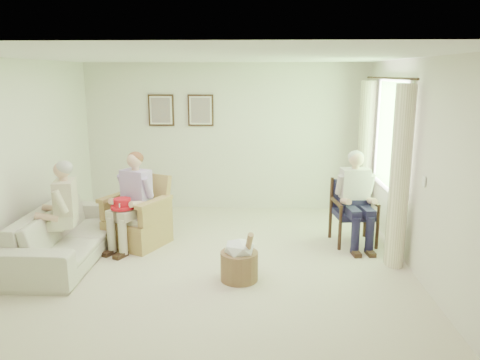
{
  "coord_description": "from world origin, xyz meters",
  "views": [
    {
      "loc": [
        0.57,
        -5.52,
        2.41
      ],
      "look_at": [
        0.33,
        0.44,
        1.05
      ],
      "focal_mm": 35.0,
      "sensor_mm": 36.0,
      "label": 1
    }
  ],
  "objects": [
    {
      "name": "floor",
      "position": [
        0.0,
        0.0,
        0.0
      ],
      "size": [
        5.5,
        5.5,
        0.0
      ],
      "primitive_type": "plane",
      "color": "beige",
      "rests_on": "ground"
    },
    {
      "name": "back_wall",
      "position": [
        0.0,
        2.75,
        1.3
      ],
      "size": [
        5.0,
        0.04,
        2.6
      ],
      "primitive_type": "cube",
      "color": "silver",
      "rests_on": "ground"
    },
    {
      "name": "front_wall",
      "position": [
        0.0,
        -2.75,
        1.3
      ],
      "size": [
        5.0,
        0.04,
        2.6
      ],
      "primitive_type": "cube",
      "color": "silver",
      "rests_on": "ground"
    },
    {
      "name": "left_wall",
      "position": [
        -2.5,
        0.0,
        1.3
      ],
      "size": [
        0.04,
        5.5,
        2.6
      ],
      "primitive_type": "cube",
      "color": "silver",
      "rests_on": "ground"
    },
    {
      "name": "right_wall",
      "position": [
        2.5,
        0.0,
        1.3
      ],
      "size": [
        0.04,
        5.5,
        2.6
      ],
      "primitive_type": "cube",
      "color": "silver",
      "rests_on": "ground"
    },
    {
      "name": "ceiling",
      "position": [
        0.0,
        0.0,
        2.6
      ],
      "size": [
        5.0,
        5.5,
        0.02
      ],
      "primitive_type": "cube",
      "color": "white",
      "rests_on": "back_wall"
    },
    {
      "name": "window",
      "position": [
        2.46,
        1.2,
        1.58
      ],
      "size": [
        0.13,
        2.5,
        1.63
      ],
      "color": "#2D6B23",
      "rests_on": "right_wall"
    },
    {
      "name": "curtain_left",
      "position": [
        2.33,
        0.22,
        1.15
      ],
      "size": [
        0.34,
        0.34,
        2.3
      ],
      "primitive_type": "cylinder",
      "color": "#F2E5BD",
      "rests_on": "ground"
    },
    {
      "name": "curtain_right",
      "position": [
        2.33,
        2.18,
        1.15
      ],
      "size": [
        0.34,
        0.34,
        2.3
      ],
      "primitive_type": "cylinder",
      "color": "#F2E5BD",
      "rests_on": "ground"
    },
    {
      "name": "framed_print_left",
      "position": [
        -1.15,
        2.71,
        1.78
      ],
      "size": [
        0.45,
        0.05,
        0.55
      ],
      "color": "#382114",
      "rests_on": "back_wall"
    },
    {
      "name": "framed_print_right",
      "position": [
        -0.45,
        2.71,
        1.78
      ],
      "size": [
        0.45,
        0.05,
        0.55
      ],
      "color": "#382114",
      "rests_on": "back_wall"
    },
    {
      "name": "wicker_armchair",
      "position": [
        -1.16,
        0.84,
        0.31
      ],
      "size": [
        0.77,
        0.77,
        0.99
      ],
      "rotation": [
        0.0,
        0.0,
        -0.44
      ],
      "color": "tan",
      "rests_on": "ground"
    },
    {
      "name": "wood_armchair",
      "position": [
        1.95,
        1.06,
        0.49
      ],
      "size": [
        0.58,
        0.55,
        0.9
      ],
      "rotation": [
        0.0,
        0.0,
        0.12
      ],
      "color": "black",
      "rests_on": "ground"
    },
    {
      "name": "sofa",
      "position": [
        -1.95,
        0.3,
        0.33
      ],
      "size": [
        2.28,
        0.89,
        0.67
      ],
      "primitive_type": "imported",
      "rotation": [
        0.0,
        0.0,
        1.57
      ],
      "color": "beige",
      "rests_on": "ground"
    },
    {
      "name": "person_wicker",
      "position": [
        -1.16,
        0.71,
        0.77
      ],
      "size": [
        0.4,
        0.62,
        1.33
      ],
      "rotation": [
        0.0,
        0.0,
        -0.44
      ],
      "color": "beige",
      "rests_on": "ground"
    },
    {
      "name": "person_dark",
      "position": [
        1.95,
        0.91,
        0.77
      ],
      "size": [
        0.4,
        0.63,
        1.33
      ],
      "rotation": [
        0.0,
        0.0,
        0.12
      ],
      "color": "#1C1938",
      "rests_on": "ground"
    },
    {
      "name": "person_sofa",
      "position": [
        -1.95,
        0.14,
        0.75
      ],
      "size": [
        0.42,
        0.62,
        1.31
      ],
      "rotation": [
        0.0,
        0.0,
        -1.36
      ],
      "color": "beige",
      "rests_on": "ground"
    },
    {
      "name": "red_hat",
      "position": [
        -1.27,
        0.52,
        0.68
      ],
      "size": [
        0.32,
        0.32,
        0.14
      ],
      "color": "red",
      "rests_on": "person_wicker"
    },
    {
      "name": "hatbox",
      "position": [
        0.36,
        -0.33,
        0.26
      ],
      "size": [
        0.48,
        0.48,
        0.66
      ],
      "color": "tan",
      "rests_on": "ground"
    }
  ]
}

